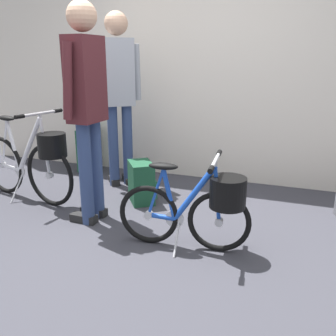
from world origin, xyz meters
TOP-DOWN VIEW (x-y plane):
  - ground_plane at (0.00, 0.00)m, footprint 6.15×6.15m
  - back_wall at (0.00, 1.92)m, footprint 6.15×0.10m
  - folding_bike_foreground at (0.44, 0.18)m, footprint 1.00×0.53m
  - display_bike_left at (-1.36, 0.55)m, footprint 1.29×0.53m
  - visitor_near_wall at (-0.80, 1.31)m, footprint 0.43×0.39m
  - visitor_browsing at (-0.58, 0.36)m, footprint 0.29×0.54m
  - rolling_suitcase at (-1.42, 1.65)m, footprint 0.23×0.38m
  - handbag_on_floor at (-0.36, 0.90)m, footprint 0.36×0.39m

SIDE VIEW (x-z plane):
  - ground_plane at x=0.00m, z-range 0.00..0.00m
  - handbag_on_floor at x=-0.36m, z-range 0.00..0.40m
  - rolling_suitcase at x=-1.42m, z-range -0.13..0.70m
  - folding_bike_foreground at x=0.44m, z-range 0.00..0.71m
  - display_bike_left at x=-1.36m, z-range -0.03..0.88m
  - visitor_browsing at x=-0.58m, z-range 0.15..1.95m
  - visitor_near_wall at x=-0.80m, z-range 0.16..1.99m
  - back_wall at x=0.00m, z-range 0.00..2.97m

